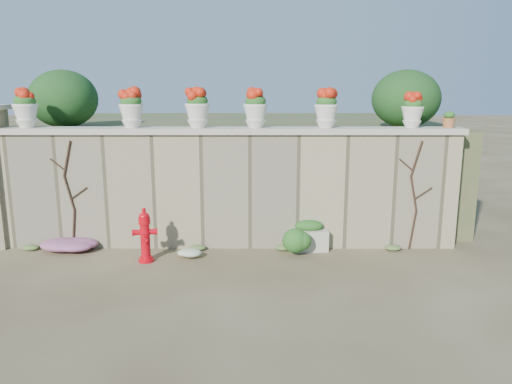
{
  "coord_description": "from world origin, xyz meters",
  "views": [
    {
      "loc": [
        0.53,
        -6.75,
        2.83
      ],
      "look_at": [
        0.52,
        1.4,
        1.06
      ],
      "focal_mm": 35.0,
      "sensor_mm": 36.0,
      "label": 1
    }
  ],
  "objects_px": {
    "urn_pot_0": "(25,109)",
    "terracotta_pot": "(449,120)",
    "planter_box": "(309,236)",
    "fire_hydrant": "(145,235)"
  },
  "relations": [
    {
      "from": "terracotta_pot",
      "to": "urn_pot_0",
      "type": "bearing_deg",
      "value": -180.0
    },
    {
      "from": "terracotta_pot",
      "to": "fire_hydrant",
      "type": "bearing_deg",
      "value": -170.47
    },
    {
      "from": "fire_hydrant",
      "to": "terracotta_pot",
      "type": "bearing_deg",
      "value": 0.22
    },
    {
      "from": "planter_box",
      "to": "terracotta_pot",
      "type": "distance_m",
      "value": 3.1
    },
    {
      "from": "planter_box",
      "to": "urn_pot_0",
      "type": "xyz_separation_m",
      "value": [
        -4.83,
        0.25,
        2.18
      ]
    },
    {
      "from": "urn_pot_0",
      "to": "terracotta_pot",
      "type": "bearing_deg",
      "value": 0.0
    },
    {
      "from": "urn_pot_0",
      "to": "terracotta_pot",
      "type": "distance_m",
      "value": 7.2
    },
    {
      "from": "fire_hydrant",
      "to": "urn_pot_0",
      "type": "relative_size",
      "value": 1.38
    },
    {
      "from": "urn_pot_0",
      "to": "terracotta_pot",
      "type": "xyz_separation_m",
      "value": [
        7.2,
        0.0,
        -0.2
      ]
    },
    {
      "from": "fire_hydrant",
      "to": "planter_box",
      "type": "distance_m",
      "value": 2.78
    }
  ]
}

